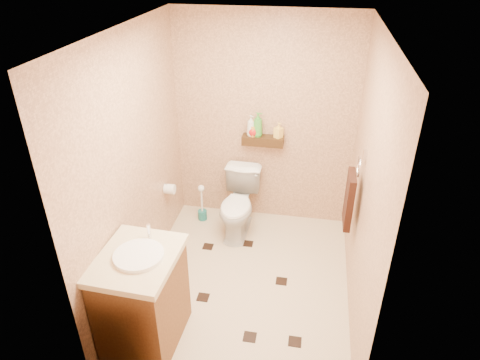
# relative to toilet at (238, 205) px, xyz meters

# --- Properties ---
(ground) EXTENTS (2.50, 2.50, 0.00)m
(ground) POSITION_rel_toilet_xyz_m (0.21, -0.83, -0.36)
(ground) COLOR #C0AB8C
(ground) RESTS_ON ground
(wall_back) EXTENTS (2.00, 0.04, 2.40)m
(wall_back) POSITION_rel_toilet_xyz_m (0.21, 0.42, 0.84)
(wall_back) COLOR tan
(wall_back) RESTS_ON ground
(wall_front) EXTENTS (2.00, 0.04, 2.40)m
(wall_front) POSITION_rel_toilet_xyz_m (0.21, -2.08, 0.84)
(wall_front) COLOR tan
(wall_front) RESTS_ON ground
(wall_left) EXTENTS (0.04, 2.50, 2.40)m
(wall_left) POSITION_rel_toilet_xyz_m (-0.79, -0.83, 0.84)
(wall_left) COLOR tan
(wall_left) RESTS_ON ground
(wall_right) EXTENTS (0.04, 2.50, 2.40)m
(wall_right) POSITION_rel_toilet_xyz_m (1.21, -0.83, 0.84)
(wall_right) COLOR tan
(wall_right) RESTS_ON ground
(ceiling) EXTENTS (2.00, 2.50, 0.02)m
(ceiling) POSITION_rel_toilet_xyz_m (0.21, -0.83, 2.04)
(ceiling) COLOR silver
(ceiling) RESTS_ON wall_back
(wall_shelf) EXTENTS (0.46, 0.14, 0.10)m
(wall_shelf) POSITION_rel_toilet_xyz_m (0.21, 0.34, 0.66)
(wall_shelf) COLOR #3B2510
(wall_shelf) RESTS_ON wall_back
(floor_accents) EXTENTS (1.14, 1.37, 0.01)m
(floor_accents) POSITION_rel_toilet_xyz_m (0.24, -0.89, -0.36)
(floor_accents) COLOR black
(floor_accents) RESTS_ON ground
(toilet) EXTENTS (0.43, 0.73, 0.73)m
(toilet) POSITION_rel_toilet_xyz_m (0.00, 0.00, 0.00)
(toilet) COLOR white
(toilet) RESTS_ON ground
(vanity) EXTENTS (0.62, 0.74, 1.01)m
(vanity) POSITION_rel_toilet_xyz_m (-0.48, -1.62, 0.09)
(vanity) COLOR brown
(vanity) RESTS_ON ground
(toilet_brush) EXTENTS (0.11, 0.11, 0.47)m
(toilet_brush) POSITION_rel_toilet_xyz_m (-0.47, 0.17, -0.20)
(toilet_brush) COLOR #1A6A6B
(toilet_brush) RESTS_ON ground
(towel_ring) EXTENTS (0.12, 0.30, 0.76)m
(towel_ring) POSITION_rel_toilet_xyz_m (1.13, -0.58, 0.58)
(towel_ring) COLOR silver
(towel_ring) RESTS_ON wall_right
(toilet_paper) EXTENTS (0.12, 0.11, 0.12)m
(toilet_paper) POSITION_rel_toilet_xyz_m (-0.73, -0.18, 0.24)
(toilet_paper) COLOR white
(toilet_paper) RESTS_ON wall_left
(bottle_a) EXTENTS (0.13, 0.13, 0.24)m
(bottle_a) POSITION_rel_toilet_xyz_m (0.08, 0.34, 0.82)
(bottle_a) COLOR silver
(bottle_a) RESTS_ON wall_shelf
(bottle_b) EXTENTS (0.12, 0.12, 0.18)m
(bottle_b) POSITION_rel_toilet_xyz_m (0.11, 0.34, 0.80)
(bottle_b) COLOR orange
(bottle_b) RESTS_ON wall_shelf
(bottle_c) EXTENTS (0.14, 0.14, 0.16)m
(bottle_c) POSITION_rel_toilet_xyz_m (0.11, 0.34, 0.78)
(bottle_c) COLOR red
(bottle_c) RESTS_ON wall_shelf
(bottle_d) EXTENTS (0.13, 0.13, 0.27)m
(bottle_d) POSITION_rel_toilet_xyz_m (0.15, 0.34, 0.84)
(bottle_d) COLOR green
(bottle_d) RESTS_ON wall_shelf
(bottle_e) EXTENTS (0.11, 0.11, 0.17)m
(bottle_e) POSITION_rel_toilet_xyz_m (0.38, 0.34, 0.79)
(bottle_e) COLOR #EEC24F
(bottle_e) RESTS_ON wall_shelf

